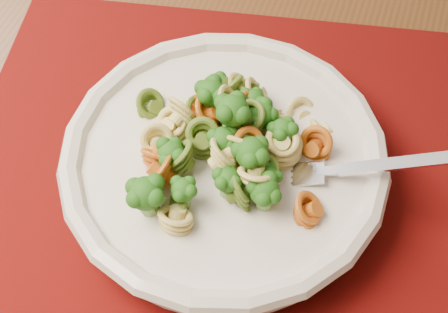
% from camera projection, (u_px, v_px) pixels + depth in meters
% --- Properties ---
extents(dining_table, '(1.63, 1.19, 0.74)m').
position_uv_depth(dining_table, '(217.00, 85.00, 0.74)').
color(dining_table, '#532D17').
rests_on(dining_table, ground).
extents(placemat, '(0.60, 0.54, 0.00)m').
position_uv_depth(placemat, '(238.00, 167.00, 0.56)').
color(placemat, '#500306').
rests_on(placemat, dining_table).
extents(pasta_bowl, '(0.28, 0.28, 0.05)m').
position_uv_depth(pasta_bowl, '(224.00, 162.00, 0.53)').
color(pasta_bowl, beige).
rests_on(pasta_bowl, placemat).
extents(pasta_broccoli_heap, '(0.23, 0.23, 0.06)m').
position_uv_depth(pasta_broccoli_heap, '(224.00, 153.00, 0.52)').
color(pasta_broccoli_heap, tan).
rests_on(pasta_broccoli_heap, pasta_bowl).
extents(fork, '(0.18, 0.09, 0.08)m').
position_uv_depth(fork, '(309.00, 173.00, 0.51)').
color(fork, silver).
rests_on(fork, pasta_bowl).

